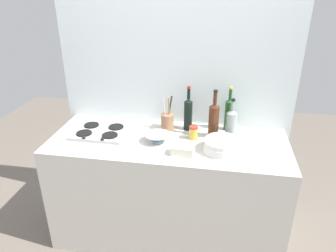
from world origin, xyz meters
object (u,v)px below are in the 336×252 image
stovetop_hob (101,132)px  wine_bottle_rightmost (229,113)px  wine_bottle_mid_right (188,113)px  plate_stack (222,146)px  utensil_crock (167,121)px  wine_bottle_mid_left (231,124)px  mixing_bowl (158,138)px  butter_dish (183,150)px  condiment_jar_front (193,133)px  wine_bottle_leftmost (214,119)px

stovetop_hob → wine_bottle_rightmost: wine_bottle_rightmost is taller
wine_bottle_rightmost → wine_bottle_mid_right: bearing=-171.2°
plate_stack → utensil_crock: size_ratio=0.95×
wine_bottle_mid_left → mixing_bowl: wine_bottle_mid_left is taller
stovetop_hob → wine_bottle_mid_left: (1.01, 0.08, 0.11)m
wine_bottle_rightmost → butter_dish: 0.56m
wine_bottle_mid_left → butter_dish: wine_bottle_mid_left is taller
stovetop_hob → wine_bottle_mid_left: wine_bottle_mid_left is taller
utensil_crock → condiment_jar_front: bearing=-30.8°
wine_bottle_leftmost → wine_bottle_mid_left: bearing=-2.9°
mixing_bowl → utensil_crock: size_ratio=0.71×
mixing_bowl → wine_bottle_rightmost: bearing=30.5°
wine_bottle_mid_right → utensil_crock: size_ratio=1.30×
stovetop_hob → wine_bottle_mid_left: size_ratio=1.29×
mixing_bowl → butter_dish: (0.21, -0.16, -0.00)m
wine_bottle_leftmost → wine_bottle_mid_left: wine_bottle_leftmost is taller
butter_dish → condiment_jar_front: condiment_jar_front is taller
mixing_bowl → plate_stack: bearing=-7.4°
wine_bottle_mid_right → mixing_bowl: (-0.20, -0.25, -0.11)m
wine_bottle_mid_right → utensil_crock: wine_bottle_mid_right is taller
wine_bottle_mid_right → wine_bottle_rightmost: bearing=8.8°
wine_bottle_leftmost → condiment_jar_front: wine_bottle_leftmost is taller
plate_stack → butter_dish: (-0.27, -0.09, -0.01)m
wine_bottle_leftmost → condiment_jar_front: bearing=-158.5°
wine_bottle_rightmost → utensil_crock: bearing=-170.9°
wine_bottle_mid_right → wine_bottle_rightmost: size_ratio=1.01×
stovetop_hob → mixing_bowl: size_ratio=2.11×
wine_bottle_mid_right → wine_bottle_mid_left: bearing=-18.1°
wine_bottle_rightmost → condiment_jar_front: wine_bottle_rightmost is taller
wine_bottle_mid_left → butter_dish: bearing=-137.4°
wine_bottle_leftmost → utensil_crock: wine_bottle_leftmost is taller
wine_bottle_mid_right → mixing_bowl: bearing=-127.6°
wine_bottle_mid_left → wine_bottle_mid_right: (-0.34, 0.11, 0.02)m
butter_dish → condiment_jar_front: 0.26m
wine_bottle_leftmost → mixing_bowl: bearing=-159.4°
wine_bottle_rightmost → condiment_jar_front: size_ratio=3.50×
wine_bottle_mid_left → wine_bottle_rightmost: (-0.02, 0.16, 0.02)m
butter_dish → mixing_bowl: bearing=142.6°
wine_bottle_mid_left → butter_dish: size_ratio=2.09×
butter_dish → wine_bottle_mid_left: bearing=42.6°
wine_bottle_mid_left → utensil_crock: bearing=170.6°
butter_dish → plate_stack: bearing=19.4°
plate_stack → wine_bottle_mid_right: (-0.28, 0.32, 0.10)m
wine_bottle_rightmost → utensil_crock: size_ratio=1.29×
stovetop_hob → butter_dish: size_ratio=2.70×
plate_stack → mixing_bowl: size_ratio=1.34×
plate_stack → mixing_bowl: (-0.48, 0.06, -0.01)m
stovetop_hob → utensil_crock: utensil_crock is taller
plate_stack → butter_dish: size_ratio=1.72×
wine_bottle_mid_right → condiment_jar_front: bearing=-69.3°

